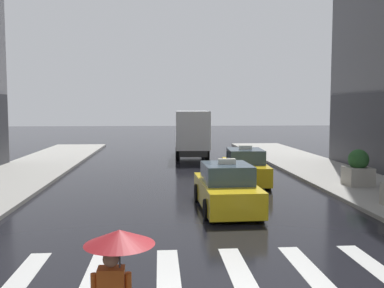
{
  "coord_description": "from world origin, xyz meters",
  "views": [
    {
      "loc": [
        -0.95,
        -6.22,
        3.57
      ],
      "look_at": [
        0.13,
        8.0,
        2.38
      ],
      "focal_mm": 40.48,
      "sensor_mm": 36.0,
      "label": 1
    }
  ],
  "objects_px": {
    "taxi_lead": "(226,189)",
    "taxi_second": "(245,168)",
    "box_truck": "(192,132)",
    "planter_mid_block": "(358,169)",
    "pedestrian_with_umbrella": "(117,261)"
  },
  "relations": [
    {
      "from": "box_truck",
      "to": "pedestrian_with_umbrella",
      "type": "relative_size",
      "value": 3.93
    },
    {
      "from": "taxi_lead",
      "to": "pedestrian_with_umbrella",
      "type": "distance_m",
      "value": 9.66
    },
    {
      "from": "taxi_second",
      "to": "taxi_lead",
      "type": "bearing_deg",
      "value": -108.06
    },
    {
      "from": "box_truck",
      "to": "planter_mid_block",
      "type": "height_order",
      "value": "box_truck"
    },
    {
      "from": "taxi_second",
      "to": "planter_mid_block",
      "type": "relative_size",
      "value": 2.89
    },
    {
      "from": "taxi_second",
      "to": "box_truck",
      "type": "xyz_separation_m",
      "value": [
        -1.78,
        10.3,
        1.13
      ]
    },
    {
      "from": "taxi_lead",
      "to": "taxi_second",
      "type": "relative_size",
      "value": 0.99
    },
    {
      "from": "taxi_lead",
      "to": "planter_mid_block",
      "type": "height_order",
      "value": "taxi_lead"
    },
    {
      "from": "taxi_lead",
      "to": "taxi_second",
      "type": "distance_m",
      "value": 5.56
    },
    {
      "from": "taxi_lead",
      "to": "box_truck",
      "type": "distance_m",
      "value": 15.63
    },
    {
      "from": "taxi_lead",
      "to": "box_truck",
      "type": "height_order",
      "value": "box_truck"
    },
    {
      "from": "taxi_second",
      "to": "pedestrian_with_umbrella",
      "type": "bearing_deg",
      "value": -107.82
    },
    {
      "from": "pedestrian_with_umbrella",
      "to": "planter_mid_block",
      "type": "relative_size",
      "value": 1.21
    },
    {
      "from": "taxi_lead",
      "to": "taxi_second",
      "type": "xyz_separation_m",
      "value": [
        1.72,
        5.29,
        0.0
      ]
    },
    {
      "from": "taxi_second",
      "to": "box_truck",
      "type": "bearing_deg",
      "value": 99.78
    }
  ]
}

